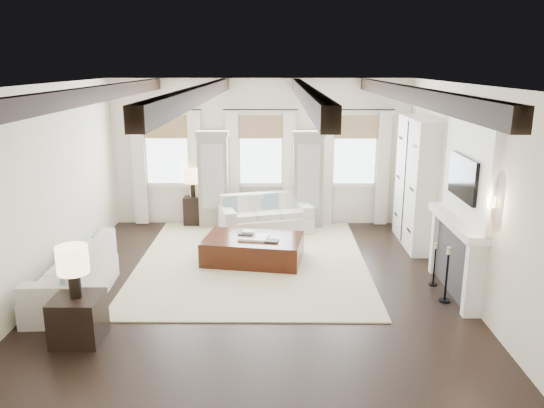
{
  "coord_description": "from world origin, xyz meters",
  "views": [
    {
      "loc": [
        0.33,
        -7.75,
        3.5
      ],
      "look_at": [
        0.26,
        1.08,
        1.15
      ],
      "focal_mm": 35.0,
      "sensor_mm": 36.0,
      "label": 1
    }
  ],
  "objects_px": {
    "sofa_left": "(77,279)",
    "side_table_front": "(78,319)",
    "ottoman": "(253,250)",
    "side_table_back": "(194,210)",
    "sofa_back": "(265,217)"
  },
  "relations": [
    {
      "from": "sofa_back",
      "to": "sofa_left",
      "type": "xyz_separation_m",
      "value": [
        -2.79,
        -3.38,
        0.01
      ]
    },
    {
      "from": "sofa_left",
      "to": "ottoman",
      "type": "xyz_separation_m",
      "value": [
        2.61,
        1.63,
        -0.11
      ]
    },
    {
      "from": "sofa_left",
      "to": "side_table_back",
      "type": "xyz_separation_m",
      "value": [
        1.19,
        3.95,
        -0.02
      ]
    },
    {
      "from": "sofa_left",
      "to": "side_table_back",
      "type": "bearing_deg",
      "value": 73.21
    },
    {
      "from": "sofa_left",
      "to": "side_table_front",
      "type": "height_order",
      "value": "sofa_left"
    },
    {
      "from": "sofa_left",
      "to": "side_table_front",
      "type": "distance_m",
      "value": 1.3
    },
    {
      "from": "sofa_back",
      "to": "sofa_left",
      "type": "height_order",
      "value": "sofa_left"
    },
    {
      "from": "side_table_back",
      "to": "side_table_front",
      "type": "bearing_deg",
      "value": -98.01
    },
    {
      "from": "sofa_back",
      "to": "side_table_back",
      "type": "bearing_deg",
      "value": 160.57
    },
    {
      "from": "sofa_back",
      "to": "sofa_left",
      "type": "distance_m",
      "value": 4.39
    },
    {
      "from": "sofa_back",
      "to": "side_table_back",
      "type": "height_order",
      "value": "sofa_back"
    },
    {
      "from": "sofa_back",
      "to": "ottoman",
      "type": "relative_size",
      "value": 1.18
    },
    {
      "from": "ottoman",
      "to": "side_table_back",
      "type": "bearing_deg",
      "value": 130.62
    },
    {
      "from": "ottoman",
      "to": "side_table_back",
      "type": "relative_size",
      "value": 2.73
    },
    {
      "from": "sofa_back",
      "to": "side_table_front",
      "type": "distance_m",
      "value": 5.16
    }
  ]
}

